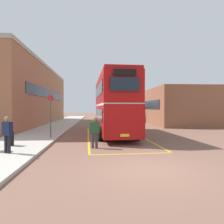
{
  "coord_description": "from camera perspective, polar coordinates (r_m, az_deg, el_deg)",
  "views": [
    {
      "loc": [
        -1.84,
        -7.51,
        2.23
      ],
      "look_at": [
        -0.37,
        11.41,
        1.84
      ],
      "focal_mm": 33.73,
      "sensor_mm": 36.0,
      "label": 1
    }
  ],
  "objects": [
    {
      "name": "bus_stop_sign",
      "position": [
        15.2,
        -16.33,
        -0.06
      ],
      "size": [
        0.44,
        0.08,
        2.98
      ],
      "color": "#4C4C51",
      "rests_on": "sidewalk_left"
    },
    {
      "name": "depot_building_right",
      "position": [
        30.72,
        16.77,
        1.41
      ],
      "size": [
        7.62,
        13.25,
        4.78
      ],
      "color": "brown",
      "rests_on": "ground"
    },
    {
      "name": "pedestrian_waiting_near",
      "position": [
        10.8,
        -26.51,
        -4.86
      ],
      "size": [
        0.53,
        0.42,
        1.69
      ],
      "color": "black",
      "rests_on": "sidewalk_left"
    },
    {
      "name": "double_decker_bus",
      "position": [
        17.51,
        0.32,
        2.1
      ],
      "size": [
        3.12,
        10.94,
        4.75
      ],
      "color": "black",
      "rests_on": "ground"
    },
    {
      "name": "ground_plane",
      "position": [
        22.1,
        0.35,
        -4.62
      ],
      "size": [
        135.6,
        135.6,
        0.0
      ],
      "primitive_type": "plane",
      "color": "brown"
    },
    {
      "name": "litter_bin",
      "position": [
        12.97,
        -25.95,
        -6.29
      ],
      "size": [
        0.44,
        0.44,
        0.86
      ],
      "color": "black",
      "rests_on": "sidewalk_left"
    },
    {
      "name": "single_deck_bus",
      "position": [
        35.86,
        3.67,
        0.22
      ],
      "size": [
        2.96,
        8.93,
        3.02
      ],
      "color": "black",
      "rests_on": "ground"
    },
    {
      "name": "sidewalk_left",
      "position": [
        24.85,
        -15.28,
        -3.86
      ],
      "size": [
        4.0,
        57.6,
        0.14
      ],
      "primitive_type": "cube",
      "color": "#B2ADA3",
      "rests_on": "ground"
    },
    {
      "name": "bay_marking_yellow",
      "position": [
        15.71,
        1.06,
        -6.97
      ],
      "size": [
        4.69,
        13.02,
        0.01
      ],
      "color": "gold",
      "rests_on": "ground"
    },
    {
      "name": "brick_building_left",
      "position": [
        30.58,
        -22.27,
        4.19
      ],
      "size": [
        6.27,
        25.71,
        7.77
      ],
      "color": "#9E6647",
      "rests_on": "ground"
    },
    {
      "name": "pedestrian_boarding",
      "position": [
        11.64,
        -4.74,
        -4.96
      ],
      "size": [
        0.57,
        0.26,
        1.7
      ],
      "color": "#2D2D38",
      "rests_on": "ground"
    }
  ]
}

